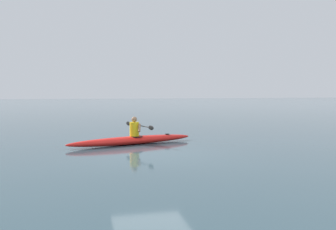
% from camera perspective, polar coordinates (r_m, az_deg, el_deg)
% --- Properties ---
extents(ground_plane, '(160.00, 160.00, 0.00)m').
position_cam_1_polar(ground_plane, '(12.31, -2.72, -5.89)').
color(ground_plane, '#334C56').
extents(kayak, '(5.10, 2.10, 0.32)m').
position_cam_1_polar(kayak, '(14.24, -5.53, -3.92)').
color(kayak, red).
rests_on(kayak, ground).
extents(kayaker, '(0.77, 2.29, 0.75)m').
position_cam_1_polar(kayaker, '(14.23, -5.17, -1.98)').
color(kayaker, yellow).
rests_on(kayaker, kayak).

